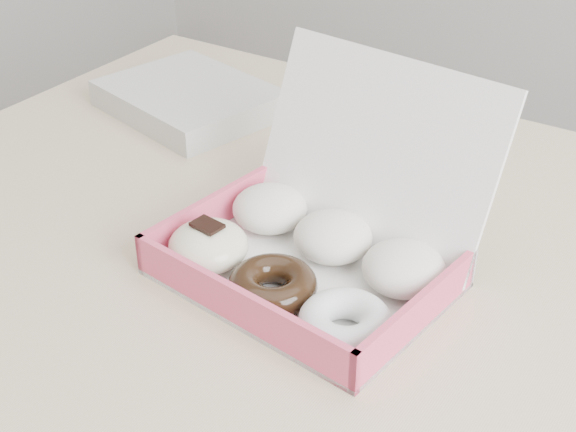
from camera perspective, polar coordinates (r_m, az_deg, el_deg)
The scene contains 3 objects.
table at distance 0.87m, azimuth 5.65°, elevation -6.98°, with size 1.20×0.80×0.75m.
donut_box at distance 0.78m, azimuth 1.73°, elevation -2.13°, with size 0.29×0.28×0.19m.
newspapers at distance 1.13m, azimuth -7.03°, elevation 8.27°, with size 0.23×0.18×0.04m, color silver.
Camera 1 is at (0.30, -0.61, 1.22)m, focal length 50.00 mm.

